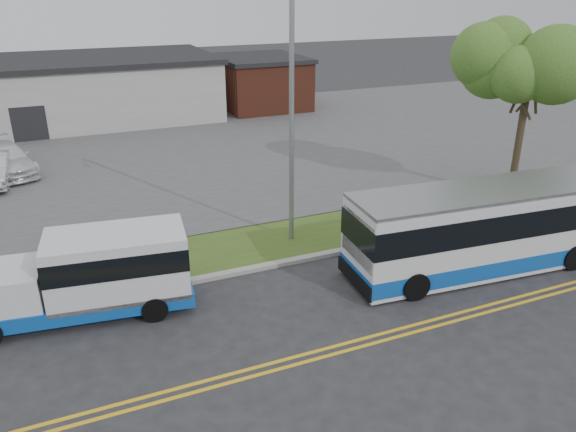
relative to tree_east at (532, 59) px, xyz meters
name	(u,v)px	position (x,y,z in m)	size (l,w,h in m)	color
ground	(241,291)	(-14.00, -3.00, -6.20)	(140.00, 140.00, 0.00)	#28282B
lane_line_north	(288,359)	(-14.00, -6.85, -6.20)	(70.00, 0.12, 0.01)	gold
lane_line_south	(292,365)	(-14.00, -7.15, -6.20)	(70.00, 0.12, 0.01)	gold
curb	(230,273)	(-14.00, -1.90, -6.13)	(80.00, 0.30, 0.15)	#9E9B93
verge	(215,252)	(-14.00, -0.10, -6.15)	(80.00, 3.30, 0.10)	#35521B
parking_lot	(146,152)	(-14.00, 14.00, -6.15)	(80.00, 25.00, 0.10)	#4C4C4F
commercial_building	(26,93)	(-20.00, 24.00, -4.02)	(25.40, 10.40, 4.35)	#9E9E99
brick_wing	(260,82)	(-3.50, 23.00, -4.24)	(6.30, 7.30, 3.90)	brown
tree_east	(532,59)	(0.00, 0.00, 0.00)	(5.20, 5.20, 8.33)	#34261C
streetlight_near	(292,105)	(-11.00, -0.27, -0.97)	(0.35, 1.53, 9.50)	gray
shuttle_bus	(96,272)	(-18.25, -2.48, -4.88)	(6.68, 2.89, 2.48)	#0F4AA7
transit_bus	(496,227)	(-5.40, -4.80, -4.73)	(10.70, 3.24, 2.92)	silver
pedestrian	(101,247)	(-17.90, 0.00, -5.23)	(0.64, 0.42, 1.76)	black
parked_car_b	(5,159)	(-21.20, 12.71, -5.36)	(2.09, 5.15, 1.49)	white
grocery_bag_left	(95,270)	(-18.20, -0.25, -5.94)	(0.32, 0.32, 0.32)	white
grocery_bag_right	(111,261)	(-17.60, 0.25, -5.94)	(0.32, 0.32, 0.32)	white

